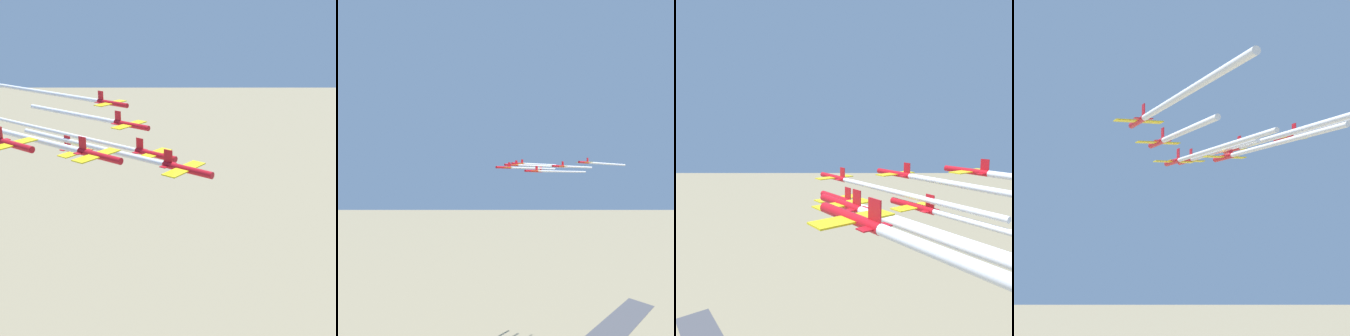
# 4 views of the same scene
# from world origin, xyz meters

# --- Properties ---
(jet_0) EXTENTS (9.73, 10.00, 3.37)m
(jet_0) POSITION_xyz_m (33.88, -10.70, 135.79)
(jet_0) COLOR red
(jet_1) EXTENTS (9.73, 10.00, 3.37)m
(jet_1) POSITION_xyz_m (30.91, -25.65, 134.04)
(jet_1) COLOR red
(jet_2) EXTENTS (9.73, 10.00, 3.37)m
(jet_2) POSITION_xyz_m (45.50, -20.56, 137.67)
(jet_2) COLOR red
(jet_3) EXTENTS (9.73, 10.00, 3.37)m
(jet_3) POSITION_xyz_m (27.93, -40.59, 136.67)
(jet_3) COLOR red
(jet_4) EXTENTS (9.73, 10.00, 3.37)m
(jet_4) POSITION_xyz_m (42.52, -35.51, 134.08)
(jet_4) COLOR red
(jet_5) EXTENTS (9.73, 10.00, 3.37)m
(jet_5) POSITION_xyz_m (57.12, -30.43, 139.15)
(jet_5) COLOR red
(jet_6) EXTENTS (9.73, 10.00, 3.37)m
(jet_6) POSITION_xyz_m (24.95, -55.54, 138.91)
(jet_6) COLOR red
(smoke_trail_0) EXTENTS (13.78, 37.21, 1.00)m
(smoke_trail_0) POSITION_xyz_m (41.82, -33.50, 135.74)
(smoke_trail_0) COLOR white
(smoke_trail_1) EXTENTS (17.23, 47.29, 0.91)m
(smoke_trail_1) POSITION_xyz_m (40.61, -53.50, 133.99)
(smoke_trail_1) COLOR white
(smoke_trail_3) EXTENTS (11.13, 29.31, 1.11)m
(smoke_trail_3) POSITION_xyz_m (34.49, -59.43, 136.62)
(smoke_trail_3) COLOR white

